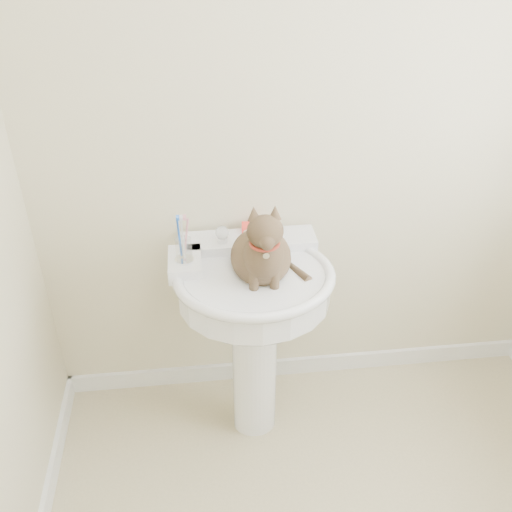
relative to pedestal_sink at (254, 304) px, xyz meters
name	(u,v)px	position (x,y,z in m)	size (l,w,h in m)	color
wall_back	(313,128)	(0.26, 0.29, 0.58)	(2.20, 0.00, 2.50)	beige
baseboard_back	(300,365)	(0.26, 0.28, -0.62)	(2.20, 0.02, 0.09)	white
pedestal_sink	(254,304)	(0.00, 0.00, 0.00)	(0.62, 0.60, 0.85)	white
faucet	(250,234)	(0.00, 0.15, 0.22)	(0.28, 0.12, 0.14)	silver
soap_bar	(253,228)	(0.03, 0.24, 0.20)	(0.09, 0.06, 0.03)	red
toothbrush_cup	(184,249)	(-0.25, 0.06, 0.23)	(0.07, 0.07, 0.19)	silver
cat	(262,254)	(0.03, -0.01, 0.24)	(0.24, 0.31, 0.45)	brown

